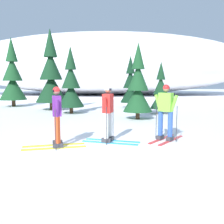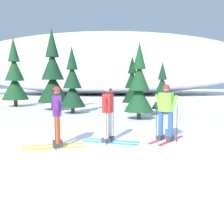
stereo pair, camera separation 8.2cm
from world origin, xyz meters
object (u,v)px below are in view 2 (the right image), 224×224
Objects in this scene: pine_tree_center_left at (72,85)px; pine_tree_center at (132,86)px; pine_tree_far_left at (15,78)px; pine_tree_right at (162,92)px; skier_red_jacket at (108,113)px; skier_lime_jacket at (166,111)px; pine_tree_left at (53,76)px; skier_purple_jacket at (57,115)px; pine_tree_center_right at (139,87)px.

pine_tree_center_left reaches higher than pine_tree_center.
pine_tree_right is at bearing -21.03° from pine_tree_far_left.
skier_red_jacket is 1.02× the size of skier_lime_jacket.
pine_tree_left is 1.41× the size of pine_tree_center.
skier_lime_jacket is 0.47× the size of pine_tree_center.
pine_tree_center_left is at bearing 122.54° from skier_lime_jacket.
skier_purple_jacket is at bearing -117.51° from pine_tree_right.
pine_tree_center_left reaches higher than pine_tree_center_right.
pine_tree_far_left reaches higher than skier_lime_jacket.
skier_lime_jacket is at bearing -57.46° from pine_tree_center_left.
skier_lime_jacket is at bearing 8.51° from skier_red_jacket.
pine_tree_center_left is 5.23m from pine_tree_right.
skier_lime_jacket reaches higher than skier_purple_jacket.
skier_purple_jacket is 10.05m from pine_tree_left.
pine_tree_far_left is at bearing 177.33° from pine_tree_center.
pine_tree_far_left is (-7.78, 11.16, 1.24)m from skier_red_jacket.
pine_tree_center_left is (5.21, -4.06, -0.51)m from pine_tree_far_left.
pine_tree_center reaches higher than skier_red_jacket.
pine_tree_center reaches higher than pine_tree_right.
skier_purple_jacket is at bearing -102.02° from pine_tree_center.
pine_tree_right is (4.06, 7.80, 0.36)m from skier_purple_jacket.
pine_tree_far_left is 1.37× the size of pine_tree_center.
pine_tree_center is (8.79, -0.41, -0.58)m from pine_tree_far_left.
pine_tree_center_right is (5.44, -3.97, -0.63)m from pine_tree_left.
pine_tree_center_right reaches higher than pine_tree_right.
skier_lime_jacket is 0.45× the size of pine_tree_center_left.
pine_tree_center_left is at bearing -134.39° from pine_tree_center.
pine_tree_center_left is (-1.15, 7.74, 0.73)m from skier_purple_jacket.
pine_tree_center is (1.01, 10.75, 0.65)m from skier_red_jacket.
pine_tree_center_right is 1.25× the size of pine_tree_right.
pine_tree_left reaches higher than pine_tree_center_right.
pine_tree_left is 1.35× the size of pine_tree_center_left.
pine_tree_center_right is at bearing -88.14° from pine_tree_center.
pine_tree_center_right is at bearing -34.73° from pine_tree_far_left.
pine_tree_left is 7.16m from pine_tree_right.
pine_tree_center is at bearing -2.67° from pine_tree_far_left.
skier_lime_jacket is at bearing -48.69° from pine_tree_far_left.
pine_tree_left is (-4.24, 8.90, 1.30)m from skier_red_jacket.
skier_red_jacket is 1.81m from skier_lime_jacket.
pine_tree_center is at bearing 84.64° from skier_red_jacket.
pine_tree_left is at bearing 124.89° from skier_lime_jacket.
pine_tree_far_left is (-9.57, 10.89, 1.22)m from skier_lime_jacket.
skier_purple_jacket is at bearing -73.55° from pine_tree_left.
pine_tree_right reaches higher than skier_purple_jacket.
pine_tree_center_right reaches higher than pine_tree_center.
pine_tree_far_left is at bearing 147.60° from pine_tree_left.
skier_red_jacket is 7.63m from pine_tree_right.
pine_tree_center_right is 2.67m from pine_tree_right.
pine_tree_center_right is (8.98, -6.22, -0.57)m from pine_tree_far_left.
pine_tree_center is at bearing 77.98° from skier_purple_jacket.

